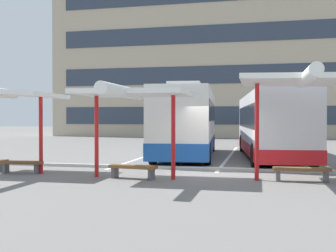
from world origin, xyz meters
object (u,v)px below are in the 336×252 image
at_px(coach_bus_1, 271,125).
at_px(waiting_shelter_2, 303,82).
at_px(bench_3, 302,171).
at_px(coach_bus_0, 187,123).
at_px(waiting_shelter_1, 132,95).
at_px(bench_2, 133,169).
at_px(bench_1, 21,164).

xyz_separation_m(coach_bus_1, waiting_shelter_2, (0.75, -8.14, 1.47)).
bearing_deg(waiting_shelter_2, bench_3, 90.00).
bearing_deg(coach_bus_0, waiting_shelter_1, -92.90).
height_order(coach_bus_1, waiting_shelter_1, coach_bus_1).
relative_size(coach_bus_1, waiting_shelter_1, 2.68).
xyz_separation_m(waiting_shelter_2, bench_3, (-0.00, 0.30, -2.80)).
bearing_deg(coach_bus_1, waiting_shelter_1, -118.76).
bearing_deg(waiting_shelter_2, bench_2, -177.01).
bearing_deg(coach_bus_1, coach_bus_0, -176.63).
bearing_deg(waiting_shelter_1, coach_bus_1, 61.24).
bearing_deg(waiting_shelter_2, waiting_shelter_1, -175.73).
bearing_deg(bench_2, waiting_shelter_1, -90.00).
bearing_deg(bench_3, coach_bus_1, 95.46).
bearing_deg(bench_1, coach_bus_1, 41.49).
xyz_separation_m(coach_bus_0, waiting_shelter_2, (5.02, -7.89, 1.38)).
bearing_deg(bench_3, waiting_shelter_1, -172.64).
bearing_deg(coach_bus_0, bench_3, -56.52).
relative_size(waiting_shelter_1, bench_2, 2.61).
xyz_separation_m(coach_bus_1, bench_1, (-9.08, -8.03, -1.34)).
relative_size(coach_bus_0, bench_1, 6.88).
bearing_deg(waiting_shelter_1, waiting_shelter_2, 4.27).
bearing_deg(coach_bus_0, waiting_shelter_2, -57.53).
height_order(bench_1, bench_3, same).
xyz_separation_m(coach_bus_0, coach_bus_1, (4.27, 0.25, -0.09)).
xyz_separation_m(coach_bus_0, bench_2, (-0.42, -8.17, -1.42)).
relative_size(waiting_shelter_2, bench_3, 2.77).
distance_m(waiting_shelter_1, waiting_shelter_2, 5.47).
distance_m(coach_bus_0, bench_3, 9.21).
bearing_deg(bench_1, bench_3, 1.07).
distance_m(coach_bus_0, bench_1, 9.25).
xyz_separation_m(coach_bus_1, bench_3, (0.75, -7.84, -1.33)).
distance_m(waiting_shelter_1, bench_2, 2.46).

